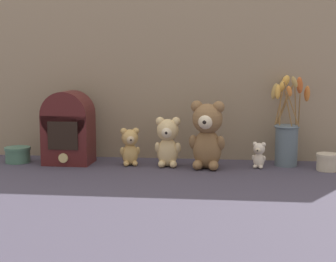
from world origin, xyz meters
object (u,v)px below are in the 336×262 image
(teddy_bear_medium, at_px, (168,141))
(vintage_radio, at_px, (68,127))
(flower_vase, at_px, (287,135))
(decorative_tin_tall, at_px, (328,162))
(teddy_bear_large, at_px, (207,134))
(teddy_bear_tiny, at_px, (259,155))
(teddy_bear_small, at_px, (130,146))
(decorative_tin_short, at_px, (18,155))

(teddy_bear_medium, distance_m, vintage_radio, 0.37)
(flower_vase, height_order, decorative_tin_tall, flower_vase)
(teddy_bear_large, relative_size, teddy_bear_tiny, 2.56)
(teddy_bear_large, bearing_deg, teddy_bear_medium, 171.79)
(teddy_bear_large, bearing_deg, decorative_tin_tall, 1.79)
(teddy_bear_tiny, relative_size, decorative_tin_tall, 1.19)
(flower_vase, bearing_deg, decorative_tin_tall, -28.83)
(flower_vase, relative_size, vintage_radio, 1.22)
(teddy_bear_tiny, distance_m, vintage_radio, 0.69)
(vintage_radio, bearing_deg, teddy_bear_medium, -2.67)
(teddy_bear_small, distance_m, flower_vase, 0.56)
(teddy_bear_large, relative_size, decorative_tin_short, 2.51)
(vintage_radio, relative_size, decorative_tin_tall, 3.41)
(teddy_bear_large, xyz_separation_m, teddy_bear_small, (-0.28, 0.03, -0.05))
(decorative_tin_short, bearing_deg, teddy_bear_tiny, -0.36)
(teddy_bear_small, bearing_deg, teddy_bear_tiny, 0.16)
(flower_vase, distance_m, decorative_tin_short, 0.99)
(teddy_bear_medium, bearing_deg, teddy_bear_small, 177.73)
(decorative_tin_tall, relative_size, decorative_tin_short, 0.82)
(teddy_bear_small, distance_m, decorative_tin_short, 0.43)
(teddy_bear_large, xyz_separation_m, flower_vase, (0.28, 0.09, -0.01))
(teddy_bear_large, height_order, teddy_bear_small, teddy_bear_large)
(decorative_tin_short, bearing_deg, vintage_radio, 1.41)
(flower_vase, bearing_deg, teddy_bear_tiny, -149.58)
(teddy_bear_large, xyz_separation_m, vintage_radio, (-0.51, 0.04, 0.01))
(teddy_bear_small, distance_m, decorative_tin_tall, 0.69)
(teddy_bear_tiny, xyz_separation_m, decorative_tin_short, (-0.88, 0.01, -0.02))
(flower_vase, relative_size, decorative_tin_short, 3.43)
(flower_vase, relative_size, decorative_tin_tall, 4.17)
(teddy_bear_tiny, height_order, vintage_radio, vintage_radio)
(teddy_bear_medium, xyz_separation_m, teddy_bear_tiny, (0.32, 0.01, -0.04))
(teddy_bear_small, xyz_separation_m, decorative_tin_short, (-0.42, 0.01, -0.04))
(teddy_bear_tiny, bearing_deg, teddy_bear_medium, -178.78)
(teddy_bear_large, xyz_separation_m, teddy_bear_tiny, (0.18, 0.03, -0.08))
(teddy_bear_medium, relative_size, decorative_tin_short, 1.87)
(teddy_bear_medium, xyz_separation_m, vintage_radio, (-0.37, 0.02, 0.04))
(teddy_bear_medium, distance_m, teddy_bear_tiny, 0.32)
(flower_vase, bearing_deg, decorative_tin_short, -176.88)
(teddy_bear_small, distance_m, teddy_bear_tiny, 0.46)
(teddy_bear_tiny, distance_m, decorative_tin_short, 0.88)
(teddy_bear_large, height_order, decorative_tin_tall, teddy_bear_large)
(teddy_bear_small, bearing_deg, teddy_bear_large, -5.26)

